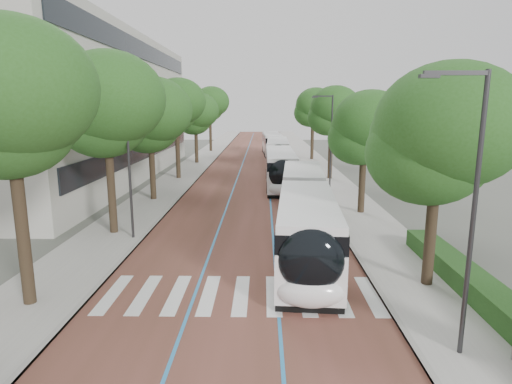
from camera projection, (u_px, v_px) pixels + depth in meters
ground at (234, 307)px, 15.57m from camera, size 160.00×160.00×0.00m
road at (255, 163)px, 54.79m from camera, size 11.00×140.00×0.02m
sidewalk_left at (197, 163)px, 54.90m from camera, size 4.00×140.00×0.12m
sidewalk_right at (314, 163)px, 54.65m from camera, size 4.00×140.00×0.12m
kerb_left at (212, 163)px, 54.87m from camera, size 0.20×140.00×0.14m
kerb_right at (299, 163)px, 54.68m from camera, size 0.20×140.00×0.14m
zebra_crossing at (241, 295)px, 16.55m from camera, size 10.55×3.60×0.01m
lane_line_left at (243, 163)px, 54.81m from camera, size 0.12×126.00×0.01m
lane_line_right at (268, 163)px, 54.76m from camera, size 0.12×126.00×0.01m
office_building at (55, 108)px, 41.97m from camera, size 18.11×40.00×14.00m
hedge at (487, 295)px, 15.32m from camera, size 1.20×14.00×0.80m
streetlight_near at (469, 195)px, 11.58m from camera, size 1.82×0.20×8.00m
streetlight_far at (329, 135)px, 36.09m from camera, size 1.82×0.20×8.00m
lamp_post_left at (129, 165)px, 22.71m from camera, size 0.14×0.14×8.00m
trees_left at (168, 111)px, 38.06m from camera, size 5.97×60.59×9.75m
trees_right at (345, 119)px, 34.89m from camera, size 5.57×47.43×9.09m
lead_bus at (305, 212)px, 22.87m from camera, size 3.77×18.52×3.20m
bus_queued_0 at (280, 169)px, 38.68m from camera, size 2.57×12.40×3.20m
bus_queued_1 at (277, 153)px, 51.87m from camera, size 2.81×12.45×3.20m
bus_queued_2 at (272, 144)px, 64.09m from camera, size 3.06×12.50×3.20m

